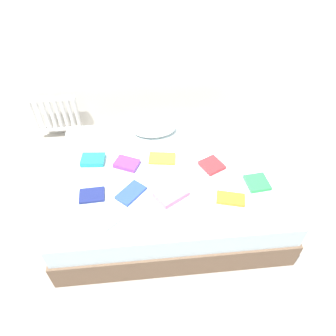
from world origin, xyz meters
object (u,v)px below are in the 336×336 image
at_px(textbook_yellow, 162,158).
at_px(textbook_green, 257,183).
at_px(textbook_blue, 131,193).
at_px(textbook_navy, 92,195).
at_px(textbook_purple, 127,164).
at_px(textbook_white, 108,220).
at_px(textbook_teal, 93,160).
at_px(bed, 169,189).
at_px(textbook_orange, 231,199).
at_px(textbook_red, 212,165).
at_px(pillow, 154,128).
at_px(radiator, 55,115).
at_px(textbook_pink, 171,194).

height_order(textbook_yellow, textbook_green, textbook_green).
bearing_deg(textbook_blue, textbook_navy, 131.53).
distance_m(textbook_green, textbook_purple, 1.15).
bearing_deg(textbook_white, textbook_blue, 14.07).
bearing_deg(textbook_yellow, textbook_teal, -174.56).
relative_size(bed, textbook_green, 10.65).
bearing_deg(textbook_orange, textbook_navy, -172.57).
bearing_deg(textbook_red, pillow, 105.35).
xyz_separation_m(pillow, textbook_green, (0.83, -0.80, -0.03)).
xyz_separation_m(textbook_green, textbook_white, (-1.25, -0.26, 0.00)).
xyz_separation_m(pillow, textbook_blue, (-0.24, -0.80, -0.04)).
distance_m(textbook_yellow, textbook_green, 0.87).
distance_m(textbook_orange, textbook_purple, 0.97).
height_order(textbook_blue, textbook_orange, textbook_orange).
relative_size(textbook_green, textbook_navy, 0.93).
xyz_separation_m(pillow, textbook_red, (0.49, -0.55, -0.03)).
distance_m(textbook_navy, textbook_purple, 0.44).
xyz_separation_m(textbook_yellow, textbook_blue, (-0.29, -0.39, 0.00)).
relative_size(bed, pillow, 4.51).
bearing_deg(textbook_purple, textbook_white, -78.29).
bearing_deg(textbook_teal, textbook_green, -11.26).
relative_size(textbook_green, textbook_red, 1.01).
xyz_separation_m(bed, pillow, (-0.09, 0.56, 0.30)).
distance_m(textbook_yellow, textbook_orange, 0.74).
bearing_deg(textbook_orange, radiator, 151.77).
relative_size(radiator, textbook_green, 2.89).
bearing_deg(textbook_white, textbook_green, -29.45).
distance_m(bed, textbook_green, 0.82).
distance_m(textbook_blue, textbook_navy, 0.32).
bearing_deg(textbook_white, textbook_orange, -34.78).
bearing_deg(textbook_green, textbook_red, 138.85).
distance_m(textbook_teal, textbook_pink, 0.81).
distance_m(pillow, textbook_yellow, 0.42).
relative_size(textbook_red, textbook_orange, 0.83).
bearing_deg(pillow, textbook_yellow, -83.06).
relative_size(textbook_blue, textbook_navy, 1.19).
bearing_deg(pillow, textbook_orange, -59.32).
relative_size(pillow, textbook_purple, 2.13).
height_order(textbook_yellow, textbook_orange, textbook_orange).
bearing_deg(textbook_yellow, textbook_white, -117.68).
height_order(textbook_pink, textbook_white, textbook_pink).
height_order(textbook_yellow, textbook_teal, textbook_teal).
bearing_deg(textbook_yellow, textbook_blue, -118.51).
bearing_deg(textbook_navy, textbook_white, -64.45).
height_order(radiator, textbook_white, radiator).
relative_size(textbook_pink, textbook_navy, 1.23).
xyz_separation_m(textbook_red, textbook_orange, (0.08, -0.39, -0.00)).
xyz_separation_m(textbook_teal, textbook_white, (0.16, -0.68, -0.00)).
height_order(bed, radiator, radiator).
distance_m(textbook_blue, textbook_red, 0.77).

